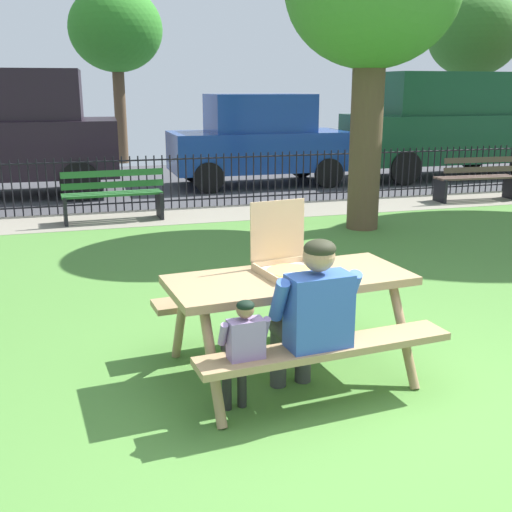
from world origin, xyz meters
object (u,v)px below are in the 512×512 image
at_px(adult_at_table, 312,314).
at_px(parked_car_right, 259,139).
at_px(pizza_box_open, 287,259).
at_px(child_at_table, 242,347).
at_px(park_bench_right, 477,179).
at_px(far_tree_center, 474,36).
at_px(parked_car_far_right, 445,122).
at_px(park_bench_center, 113,196).
at_px(far_tree_midleft, 116,31).
at_px(picnic_table_foreground, 290,298).

distance_m(adult_at_table, parked_car_right, 10.02).
height_order(pizza_box_open, child_at_table, pizza_box_open).
bearing_deg(park_bench_right, adult_at_table, -132.17).
height_order(park_bench_right, far_tree_center, far_tree_center).
distance_m(parked_car_right, parked_car_far_right, 4.67).
relative_size(park_bench_center, far_tree_center, 0.32).
bearing_deg(park_bench_right, child_at_table, -134.17).
bearing_deg(far_tree_midleft, parked_car_far_right, -35.10).
bearing_deg(parked_car_right, park_bench_center, -137.47).
relative_size(picnic_table_foreground, far_tree_midleft, 0.40).
relative_size(child_at_table, far_tree_midleft, 0.18).
bearing_deg(pizza_box_open, parked_car_right, 74.78).
height_order(pizza_box_open, parked_car_right, parked_car_right).
bearing_deg(picnic_table_foreground, child_at_table, -132.11).
bearing_deg(far_tree_midleft, park_bench_center, -95.52).
bearing_deg(park_bench_center, child_at_table, -86.67).
relative_size(adult_at_table, parked_car_right, 0.30).
xyz_separation_m(parked_car_far_right, far_tree_center, (4.12, 5.11, 2.43)).
bearing_deg(child_at_table, parked_car_far_right, 51.84).
bearing_deg(child_at_table, pizza_box_open, 52.36).
xyz_separation_m(park_bench_right, parked_car_right, (-3.44, 3.12, 0.59)).
bearing_deg(child_at_table, picnic_table_foreground, 47.89).
bearing_deg(parked_car_far_right, far_tree_midleft, 144.90).
bearing_deg(adult_at_table, parked_car_right, 75.49).
xyz_separation_m(parked_car_right, far_tree_center, (8.78, 5.11, 2.73)).
bearing_deg(far_tree_center, park_bench_right, -122.96).
xyz_separation_m(child_at_table, parked_car_far_right, (7.67, 9.76, 0.79)).
bearing_deg(far_tree_midleft, far_tree_center, -0.00).
distance_m(park_bench_center, parked_car_far_right, 8.69).
bearing_deg(child_at_table, park_bench_right, 45.83).
relative_size(parked_car_right, far_tree_midleft, 0.81).
bearing_deg(park_bench_center, park_bench_right, -0.00).
height_order(parked_car_far_right, far_tree_center, far_tree_center).
bearing_deg(picnic_table_foreground, parked_car_right, 74.84).
height_order(child_at_table, far_tree_midleft, far_tree_midleft).
bearing_deg(parked_car_far_right, picnic_table_foreground, -127.90).
bearing_deg(park_bench_center, pizza_box_open, -81.05).
distance_m(park_bench_center, far_tree_center, 15.06).
distance_m(adult_at_table, parked_car_far_right, 12.07).
xyz_separation_m(adult_at_table, park_bench_right, (5.95, 6.57, -0.24)).
xyz_separation_m(child_at_table, park_bench_right, (6.46, 6.65, -0.10)).
distance_m(picnic_table_foreground, parked_car_far_right, 11.66).
height_order(adult_at_table, park_bench_right, adult_at_table).
xyz_separation_m(pizza_box_open, far_tree_center, (11.24, 14.16, 2.87)).
xyz_separation_m(child_at_table, parked_car_right, (3.01, 9.76, 0.50)).
height_order(parked_car_far_right, far_tree_midleft, far_tree_midleft).
distance_m(adult_at_table, park_bench_center, 6.64).
xyz_separation_m(pizza_box_open, adult_at_table, (-0.04, -0.64, -0.21)).
height_order(child_at_table, parked_car_right, parked_car_right).
distance_m(pizza_box_open, parked_car_far_right, 11.53).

